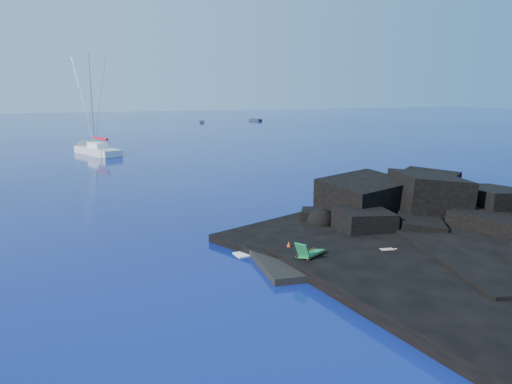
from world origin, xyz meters
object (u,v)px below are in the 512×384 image
at_px(distant_boat_a, 202,122).
at_px(deck_chair, 311,249).
at_px(sailboat, 97,154).
at_px(distant_boat_b, 255,121).
at_px(sunbather, 387,251).
at_px(marker_cone, 289,247).

bearing_deg(distant_boat_a, deck_chair, -87.80).
distance_m(deck_chair, distant_boat_a, 118.46).
xyz_separation_m(sailboat, distant_boat_b, (49.61, 64.93, 0.00)).
relative_size(sailboat, sunbather, 7.09).
relative_size(deck_chair, sunbather, 0.94).
height_order(sailboat, distant_boat_b, sailboat).
distance_m(sailboat, deck_chair, 52.18).
height_order(sunbather, distant_boat_a, sunbather).
relative_size(sailboat, distant_boat_b, 3.02).
distance_m(marker_cone, distant_boat_a, 116.86).
xyz_separation_m(sunbather, distant_boat_b, (38.94, 117.23, -0.54)).
bearing_deg(sunbather, marker_cone, 164.11).
distance_m(deck_chair, marker_cone, 1.81).
xyz_separation_m(marker_cone, distant_boat_a, (26.90, 113.72, -0.64)).
xyz_separation_m(sunbather, distant_boat_a, (22.32, 115.99, -0.54)).
height_order(deck_chair, sunbather, deck_chair).
relative_size(deck_chair, distant_boat_a, 0.43).
xyz_separation_m(sailboat, marker_cone, (6.09, -50.03, 0.64)).
height_order(sailboat, deck_chair, sailboat).
xyz_separation_m(deck_chair, distant_boat_b, (43.11, 116.70, -0.98)).
distance_m(deck_chair, sunbather, 4.23).
bearing_deg(marker_cone, distant_boat_a, 76.69).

